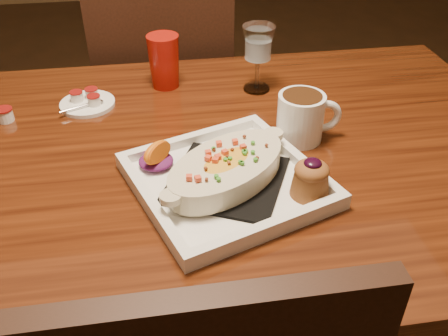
{
  "coord_description": "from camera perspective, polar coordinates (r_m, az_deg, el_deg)",
  "views": [
    {
      "loc": [
        -0.03,
        -0.82,
        1.31
      ],
      "look_at": [
        0.08,
        -0.09,
        0.77
      ],
      "focal_mm": 40.0,
      "sensor_mm": 36.0,
      "label": 1
    }
  ],
  "objects": [
    {
      "name": "coffee_mug",
      "position": [
        1.02,
        8.93,
        5.94
      ],
      "size": [
        0.13,
        0.09,
        0.1
      ],
      "rotation": [
        0.0,
        0.0,
        -0.03
      ],
      "color": "white",
      "rests_on": "table"
    },
    {
      "name": "red_tumbler",
      "position": [
        1.23,
        -6.86,
        12.0
      ],
      "size": [
        0.08,
        0.08,
        0.13
      ],
      "primitive_type": "cone",
      "color": "#AF150C",
      "rests_on": "table"
    },
    {
      "name": "saucer",
      "position": [
        1.19,
        -15.4,
        7.3
      ],
      "size": [
        0.13,
        0.13,
        0.08
      ],
      "color": "white",
      "rests_on": "table"
    },
    {
      "name": "creamer_loose",
      "position": [
        1.19,
        -23.79,
        5.6
      ],
      "size": [
        0.04,
        0.04,
        0.03
      ],
      "color": "white",
      "rests_on": "table"
    },
    {
      "name": "chair_far",
      "position": [
        1.66,
        -6.65,
        6.8
      ],
      "size": [
        0.42,
        0.42,
        0.93
      ],
      "rotation": [
        0.0,
        0.0,
        3.14
      ],
      "color": "black",
      "rests_on": "floor"
    },
    {
      "name": "plate",
      "position": [
        0.88,
        0.89,
        -0.71
      ],
      "size": [
        0.4,
        0.4,
        0.08
      ],
      "rotation": [
        0.0,
        0.0,
        0.34
      ],
      "color": "white",
      "rests_on": "table"
    },
    {
      "name": "goblet",
      "position": [
        1.18,
        3.93,
        13.68
      ],
      "size": [
        0.08,
        0.08,
        0.16
      ],
      "color": "silver",
      "rests_on": "table"
    },
    {
      "name": "table",
      "position": [
        1.05,
        -5.09,
        -2.76
      ],
      "size": [
        1.5,
        0.9,
        0.75
      ],
      "color": "#64290E",
      "rests_on": "floor"
    }
  ]
}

